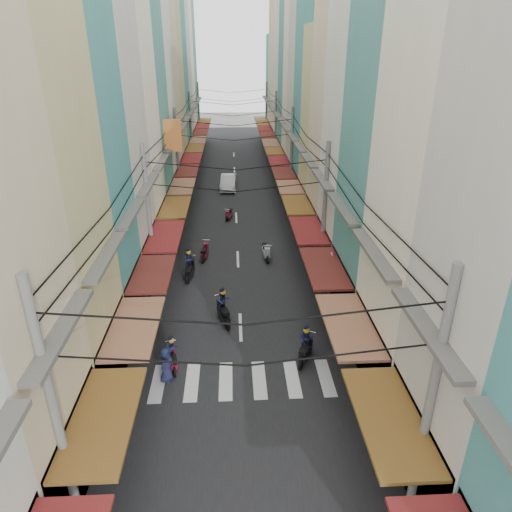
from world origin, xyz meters
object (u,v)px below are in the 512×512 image
object	(u,v)px
bicycle	(378,325)
traffic_sign	(331,266)
white_car	(229,189)
market_umbrella	(398,301)

from	to	relation	value
bicycle	traffic_sign	size ratio (longest dim) A/B	0.47
traffic_sign	white_car	bearing A→B (deg)	103.57
traffic_sign	bicycle	bearing A→B (deg)	-44.10
white_car	traffic_sign	bearing A→B (deg)	-73.55
market_umbrella	traffic_sign	size ratio (longest dim) A/B	0.75
white_car	traffic_sign	size ratio (longest dim) A/B	1.48
market_umbrella	traffic_sign	xyz separation A→B (m)	(-2.42, 3.26, 0.27)
bicycle	white_car	bearing A→B (deg)	28.51
market_umbrella	traffic_sign	bearing A→B (deg)	126.57
bicycle	market_umbrella	bearing A→B (deg)	-154.08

